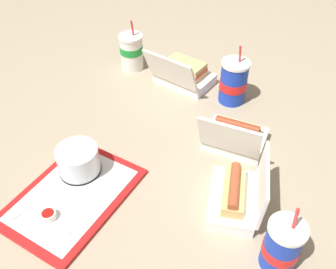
{
  "coord_description": "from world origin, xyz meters",
  "views": [
    {
      "loc": [
        -0.78,
        -0.36,
        0.84
      ],
      "look_at": [
        -0.02,
        0.04,
        0.05
      ],
      "focal_mm": 40.0,
      "sensor_mm": 36.0,
      "label": 1
    }
  ],
  "objects_px": {
    "clamshell_hotdog_front": "(236,195)",
    "clamshell_hotdog_center": "(235,136)",
    "ketchup_cup": "(49,215)",
    "food_tray": "(73,196)",
    "plastic_fork": "(29,206)",
    "soda_cup_corner": "(132,51)",
    "soda_cup_front": "(282,246)",
    "soda_cup_right": "(233,82)",
    "clamshell_sandwich_back": "(183,74)",
    "cake_container": "(78,161)"
  },
  "relations": [
    {
      "from": "food_tray",
      "to": "ketchup_cup",
      "type": "height_order",
      "value": "ketchup_cup"
    },
    {
      "from": "food_tray",
      "to": "plastic_fork",
      "type": "bearing_deg",
      "value": 138.26
    },
    {
      "from": "clamshell_hotdog_center",
      "to": "food_tray",
      "type": "bearing_deg",
      "value": 141.34
    },
    {
      "from": "plastic_fork",
      "to": "ketchup_cup",
      "type": "bearing_deg",
      "value": -80.8
    },
    {
      "from": "cake_container",
      "to": "ketchup_cup",
      "type": "relative_size",
      "value": 3.09
    },
    {
      "from": "ketchup_cup",
      "to": "clamshell_hotdog_front",
      "type": "height_order",
      "value": "clamshell_hotdog_front"
    },
    {
      "from": "ketchup_cup",
      "to": "soda_cup_corner",
      "type": "xyz_separation_m",
      "value": [
        0.75,
        0.21,
        0.05
      ]
    },
    {
      "from": "clamshell_hotdog_front",
      "to": "clamshell_sandwich_back",
      "type": "bearing_deg",
      "value": 39.69
    },
    {
      "from": "soda_cup_right",
      "to": "food_tray",
      "type": "bearing_deg",
      "value": 159.93
    },
    {
      "from": "soda_cup_corner",
      "to": "ketchup_cup",
      "type": "bearing_deg",
      "value": -164.53
    },
    {
      "from": "soda_cup_front",
      "to": "soda_cup_corner",
      "type": "distance_m",
      "value": 0.96
    },
    {
      "from": "soda_cup_corner",
      "to": "clamshell_hotdog_center",
      "type": "bearing_deg",
      "value": -115.0
    },
    {
      "from": "food_tray",
      "to": "clamshell_hotdog_center",
      "type": "distance_m",
      "value": 0.52
    },
    {
      "from": "soda_cup_front",
      "to": "clamshell_hotdog_center",
      "type": "bearing_deg",
      "value": 34.92
    },
    {
      "from": "food_tray",
      "to": "plastic_fork",
      "type": "relative_size",
      "value": 3.48
    },
    {
      "from": "soda_cup_front",
      "to": "plastic_fork",
      "type": "bearing_deg",
      "value": 103.98
    },
    {
      "from": "food_tray",
      "to": "soda_cup_corner",
      "type": "distance_m",
      "value": 0.69
    },
    {
      "from": "ketchup_cup",
      "to": "clamshell_sandwich_back",
      "type": "relative_size",
      "value": 0.17
    },
    {
      "from": "food_tray",
      "to": "clamshell_hotdog_front",
      "type": "xyz_separation_m",
      "value": [
        0.19,
        -0.41,
        0.03
      ]
    },
    {
      "from": "food_tray",
      "to": "clamshell_sandwich_back",
      "type": "relative_size",
      "value": 1.64
    },
    {
      "from": "cake_container",
      "to": "clamshell_hotdog_center",
      "type": "xyz_separation_m",
      "value": [
        0.32,
        -0.36,
        -0.01
      ]
    },
    {
      "from": "plastic_fork",
      "to": "soda_cup_front",
      "type": "height_order",
      "value": "soda_cup_front"
    },
    {
      "from": "clamshell_sandwich_back",
      "to": "cake_container",
      "type": "bearing_deg",
      "value": 173.53
    },
    {
      "from": "clamshell_hotdog_front",
      "to": "clamshell_hotdog_center",
      "type": "distance_m",
      "value": 0.24
    },
    {
      "from": "clamshell_hotdog_front",
      "to": "soda_cup_corner",
      "type": "distance_m",
      "value": 0.78
    },
    {
      "from": "food_tray",
      "to": "plastic_fork",
      "type": "height_order",
      "value": "plastic_fork"
    },
    {
      "from": "clamshell_hotdog_front",
      "to": "clamshell_hotdog_center",
      "type": "relative_size",
      "value": 1.08
    },
    {
      "from": "soda_cup_front",
      "to": "soda_cup_right",
      "type": "xyz_separation_m",
      "value": [
        0.56,
        0.33,
        0.01
      ]
    },
    {
      "from": "food_tray",
      "to": "soda_cup_corner",
      "type": "xyz_separation_m",
      "value": [
        0.66,
        0.21,
        0.07
      ]
    },
    {
      "from": "ketchup_cup",
      "to": "food_tray",
      "type": "bearing_deg",
      "value": -1.3
    },
    {
      "from": "clamshell_hotdog_front",
      "to": "ketchup_cup",
      "type": "bearing_deg",
      "value": 124.02
    },
    {
      "from": "cake_container",
      "to": "soda_cup_right",
      "type": "height_order",
      "value": "soda_cup_right"
    },
    {
      "from": "clamshell_hotdog_front",
      "to": "soda_cup_corner",
      "type": "height_order",
      "value": "soda_cup_corner"
    },
    {
      "from": "ketchup_cup",
      "to": "soda_cup_front",
      "type": "distance_m",
      "value": 0.59
    },
    {
      "from": "ketchup_cup",
      "to": "clamshell_hotdog_front",
      "type": "distance_m",
      "value": 0.5
    },
    {
      "from": "food_tray",
      "to": "soda_cup_right",
      "type": "xyz_separation_m",
      "value": [
        0.63,
        -0.23,
        0.07
      ]
    },
    {
      "from": "plastic_fork",
      "to": "clamshell_hotdog_center",
      "type": "relative_size",
      "value": 0.52
    },
    {
      "from": "clamshell_hotdog_front",
      "to": "food_tray",
      "type": "bearing_deg",
      "value": 114.51
    },
    {
      "from": "soda_cup_right",
      "to": "clamshell_hotdog_front",
      "type": "bearing_deg",
      "value": -158.29
    },
    {
      "from": "clamshell_hotdog_front",
      "to": "clamshell_hotdog_center",
      "type": "bearing_deg",
      "value": 21.02
    },
    {
      "from": "food_tray",
      "to": "clamshell_hotdog_center",
      "type": "relative_size",
      "value": 1.81
    },
    {
      "from": "cake_container",
      "to": "soda_cup_right",
      "type": "distance_m",
      "value": 0.61
    },
    {
      "from": "ketchup_cup",
      "to": "plastic_fork",
      "type": "xyz_separation_m",
      "value": [
        0.01,
        0.07,
        -0.01
      ]
    },
    {
      "from": "cake_container",
      "to": "soda_cup_front",
      "type": "xyz_separation_m",
      "value": [
        -0.01,
        -0.59,
        0.02
      ]
    },
    {
      "from": "ketchup_cup",
      "to": "soda_cup_front",
      "type": "xyz_separation_m",
      "value": [
        0.16,
        -0.56,
        0.05
      ]
    },
    {
      "from": "clamshell_sandwich_back",
      "to": "soda_cup_corner",
      "type": "relative_size",
      "value": 1.15
    },
    {
      "from": "food_tray",
      "to": "clamshell_hotdog_front",
      "type": "bearing_deg",
      "value": -65.49
    },
    {
      "from": "ketchup_cup",
      "to": "soda_cup_right",
      "type": "xyz_separation_m",
      "value": [
        0.72,
        -0.23,
        0.05
      ]
    },
    {
      "from": "plastic_fork",
      "to": "clamshell_hotdog_front",
      "type": "distance_m",
      "value": 0.56
    },
    {
      "from": "clamshell_hotdog_center",
      "to": "cake_container",
      "type": "bearing_deg",
      "value": 131.86
    }
  ]
}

